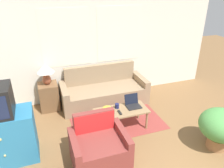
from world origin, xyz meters
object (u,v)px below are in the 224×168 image
object	(u,v)px
laptop	(133,104)
cup_navy	(117,106)
couch	(104,92)
coffee_table	(121,112)
armchair	(99,148)
tv_remote	(120,112)
potted_plant	(221,126)
table_lamp	(46,71)
snack_bowl	(107,108)

from	to	relation	value
laptop	cup_navy	bearing A→B (deg)	175.49
couch	coffee_table	world-z (taller)	couch
coffee_table	armchair	bearing A→B (deg)	-133.43
coffee_table	couch	bearing A→B (deg)	90.86
coffee_table	laptop	distance (m)	0.30
couch	laptop	size ratio (longest dim) A/B	7.08
laptop	tv_remote	world-z (taller)	laptop
armchair	tv_remote	distance (m)	0.88
potted_plant	laptop	bearing A→B (deg)	134.12
table_lamp	laptop	distance (m)	2.01
armchair	coffee_table	xyz separation A→B (m)	(0.66, 0.70, 0.11)
laptop	potted_plant	bearing A→B (deg)	-45.88
couch	snack_bowl	size ratio (longest dim) A/B	10.40
couch	snack_bowl	world-z (taller)	couch
couch	coffee_table	xyz separation A→B (m)	(0.02, -1.13, 0.10)
couch	tv_remote	distance (m)	1.23
armchair	potted_plant	size ratio (longest dim) A/B	1.17
cup_navy	tv_remote	bearing A→B (deg)	-93.52
cup_navy	potted_plant	world-z (taller)	potted_plant
armchair	laptop	world-z (taller)	armchair
armchair	snack_bowl	distance (m)	0.91
cup_navy	snack_bowl	xyz separation A→B (m)	(-0.20, -0.01, -0.01)
coffee_table	tv_remote	bearing A→B (deg)	-127.73
table_lamp	cup_navy	xyz separation A→B (m)	(1.24, -1.14, -0.47)
potted_plant	couch	bearing A→B (deg)	122.64
laptop	potted_plant	distance (m)	1.62
couch	coffee_table	distance (m)	1.14
table_lamp	tv_remote	world-z (taller)	table_lamp
table_lamp	coffee_table	world-z (taller)	table_lamp
table_lamp	snack_bowl	size ratio (longest dim) A/B	2.40
table_lamp	cup_navy	bearing A→B (deg)	-42.59
table_lamp	snack_bowl	world-z (taller)	table_lamp
cup_navy	tv_remote	size ratio (longest dim) A/B	0.65
table_lamp	laptop	xyz separation A→B (m)	(1.57, -1.16, -0.47)
armchair	snack_bowl	xyz separation A→B (m)	(0.41, 0.79, 0.19)
tv_remote	laptop	bearing A→B (deg)	24.65
armchair	snack_bowl	size ratio (longest dim) A/B	4.56
couch	coffee_table	bearing A→B (deg)	-89.14
coffee_table	cup_navy	xyz separation A→B (m)	(-0.05, 0.10, 0.10)
coffee_table	snack_bowl	bearing A→B (deg)	160.33
armchair	table_lamp	bearing A→B (deg)	107.90
table_lamp	tv_remote	bearing A→B (deg)	-47.11
laptop	snack_bowl	world-z (taller)	laptop
potted_plant	armchair	bearing A→B (deg)	169.33
laptop	cup_navy	distance (m)	0.33
coffee_table	snack_bowl	distance (m)	0.29
armchair	snack_bowl	bearing A→B (deg)	62.88
cup_navy	tv_remote	xyz separation A→B (m)	(-0.01, -0.18, -0.04)
table_lamp	tv_remote	distance (m)	1.87
coffee_table	snack_bowl	xyz separation A→B (m)	(-0.26, 0.09, 0.09)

